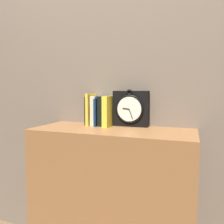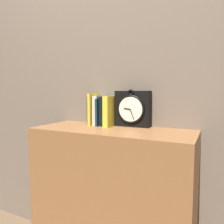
{
  "view_description": "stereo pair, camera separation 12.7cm",
  "coord_description": "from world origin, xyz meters",
  "px_view_note": "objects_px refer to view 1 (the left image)",
  "views": [
    {
      "loc": [
        0.44,
        -1.19,
        1.13
      ],
      "look_at": [
        0.0,
        0.0,
        1.01
      ],
      "focal_mm": 35.0,
      "sensor_mm": 36.0,
      "label": 1
    },
    {
      "loc": [
        0.55,
        -1.14,
        1.13
      ],
      "look_at": [
        0.0,
        0.0,
        1.01
      ],
      "focal_mm": 35.0,
      "sensor_mm": 36.0,
      "label": 2
    }
  ],
  "objects_px": {
    "book_slot0_black": "(89,111)",
    "book_slot2_cream": "(96,110)",
    "clock": "(131,109)",
    "book_slot1_yellow": "(91,109)",
    "book_slot4_black": "(104,111)",
    "book_slot5_yellow": "(109,111)",
    "book_slot3_navy": "(99,112)"
  },
  "relations": [
    {
      "from": "book_slot1_yellow",
      "to": "book_slot5_yellow",
      "type": "distance_m",
      "value": 0.13
    },
    {
      "from": "book_slot0_black",
      "to": "book_slot2_cream",
      "type": "height_order",
      "value": "book_slot2_cream"
    },
    {
      "from": "book_slot2_cream",
      "to": "book_slot5_yellow",
      "type": "distance_m",
      "value": 0.1
    },
    {
      "from": "book_slot2_cream",
      "to": "book_slot4_black",
      "type": "bearing_deg",
      "value": -5.54
    },
    {
      "from": "book_slot0_black",
      "to": "book_slot3_navy",
      "type": "height_order",
      "value": "book_slot0_black"
    },
    {
      "from": "book_slot1_yellow",
      "to": "book_slot3_navy",
      "type": "xyz_separation_m",
      "value": [
        0.06,
        -0.0,
        -0.02
      ]
    },
    {
      "from": "book_slot5_yellow",
      "to": "book_slot4_black",
      "type": "bearing_deg",
      "value": 157.43
    },
    {
      "from": "book_slot2_cream",
      "to": "clock",
      "type": "bearing_deg",
      "value": 4.71
    },
    {
      "from": "book_slot0_black",
      "to": "book_slot2_cream",
      "type": "bearing_deg",
      "value": -0.44
    },
    {
      "from": "book_slot1_yellow",
      "to": "book_slot4_black",
      "type": "bearing_deg",
      "value": 3.53
    },
    {
      "from": "clock",
      "to": "book_slot0_black",
      "type": "distance_m",
      "value": 0.28
    },
    {
      "from": "book_slot0_black",
      "to": "book_slot5_yellow",
      "type": "xyz_separation_m",
      "value": [
        0.15,
        -0.02,
        0.0
      ]
    },
    {
      "from": "book_slot1_yellow",
      "to": "book_slot0_black",
      "type": "bearing_deg",
      "value": 147.26
    },
    {
      "from": "book_slot2_cream",
      "to": "book_slot4_black",
      "type": "distance_m",
      "value": 0.06
    },
    {
      "from": "book_slot0_black",
      "to": "book_slot4_black",
      "type": "relative_size",
      "value": 0.99
    },
    {
      "from": "book_slot1_yellow",
      "to": "book_slot5_yellow",
      "type": "height_order",
      "value": "book_slot1_yellow"
    },
    {
      "from": "book_slot1_yellow",
      "to": "book_slot3_navy",
      "type": "height_order",
      "value": "book_slot1_yellow"
    },
    {
      "from": "book_slot0_black",
      "to": "book_slot2_cream",
      "type": "xyz_separation_m",
      "value": [
        0.05,
        -0.0,
        0.0
      ]
    },
    {
      "from": "book_slot0_black",
      "to": "book_slot2_cream",
      "type": "distance_m",
      "value": 0.05
    },
    {
      "from": "book_slot0_black",
      "to": "book_slot4_black",
      "type": "bearing_deg",
      "value": -3.27
    },
    {
      "from": "book_slot3_navy",
      "to": "book_slot4_black",
      "type": "xyz_separation_m",
      "value": [
        0.03,
        0.01,
        0.01
      ]
    },
    {
      "from": "clock",
      "to": "book_slot3_navy",
      "type": "height_order",
      "value": "clock"
    },
    {
      "from": "book_slot0_black",
      "to": "book_slot5_yellow",
      "type": "height_order",
      "value": "book_slot5_yellow"
    },
    {
      "from": "clock",
      "to": "book_slot1_yellow",
      "type": "xyz_separation_m",
      "value": [
        -0.26,
        -0.03,
        -0.01
      ]
    },
    {
      "from": "book_slot0_black",
      "to": "book_slot1_yellow",
      "type": "bearing_deg",
      "value": -32.74
    },
    {
      "from": "book_slot0_black",
      "to": "book_slot5_yellow",
      "type": "bearing_deg",
      "value": -9.11
    },
    {
      "from": "book_slot4_black",
      "to": "book_slot5_yellow",
      "type": "height_order",
      "value": "book_slot5_yellow"
    },
    {
      "from": "book_slot1_yellow",
      "to": "book_slot5_yellow",
      "type": "bearing_deg",
      "value": -5.41
    },
    {
      "from": "book_slot1_yellow",
      "to": "book_slot2_cream",
      "type": "distance_m",
      "value": 0.03
    },
    {
      "from": "clock",
      "to": "book_slot1_yellow",
      "type": "height_order",
      "value": "clock"
    },
    {
      "from": "clock",
      "to": "book_slot0_black",
      "type": "relative_size",
      "value": 1.26
    },
    {
      "from": "book_slot1_yellow",
      "to": "book_slot3_navy",
      "type": "relative_size",
      "value": 1.19
    }
  ]
}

